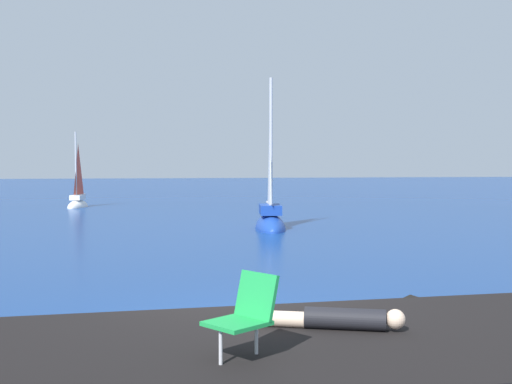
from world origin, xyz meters
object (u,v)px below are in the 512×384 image
person_sunbather (333,319)px  beach_chair (246,312)px  sailboat_near (270,220)px  sailboat_far (78,203)px

person_sunbather → beach_chair: (-1.11, -0.90, 0.33)m
sailboat_near → person_sunbather: sailboat_near is taller
sailboat_far → person_sunbather: size_ratio=2.54×
beach_chair → person_sunbather: bearing=-177.6°
person_sunbather → beach_chair: beach_chair is taller
sailboat_near → sailboat_far: size_ratio=1.36×
sailboat_far → beach_chair: bearing=21.9°
sailboat_far → beach_chair: sailboat_far is taller
sailboat_near → sailboat_far: sailboat_near is taller
sailboat_near → beach_chair: sailboat_near is taller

